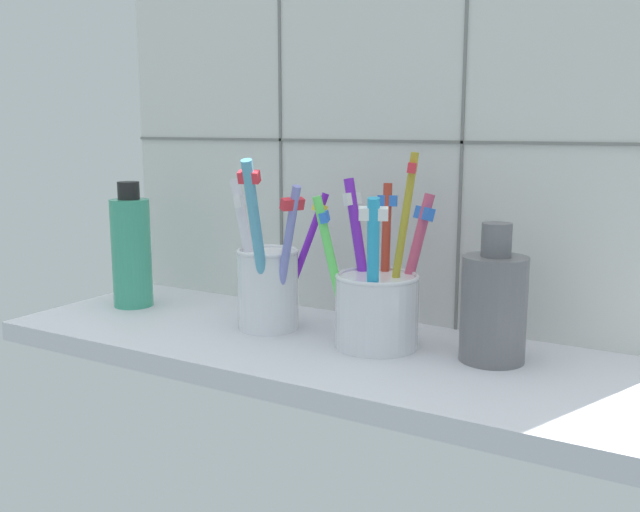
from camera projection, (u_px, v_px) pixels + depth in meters
The scene contains 6 objects.
counter_slab at pixel (312, 350), 70.07cm from camera, with size 64.00×22.00×2.00cm, color silver.
tile_wall_back at pixel (370, 126), 76.38cm from camera, with size 64.00×2.20×45.00cm.
toothbrush_cup_left at pixel (268, 281), 73.13cm from camera, with size 9.61×11.94×17.72cm.
toothbrush_cup_right at pixel (377, 301), 67.44cm from camera, with size 9.99×9.79×18.32cm.
ceramic_vase at pixel (494, 305), 63.20cm from camera, with size 5.79×5.79×12.36cm.
soap_bottle at pixel (131, 250), 82.36cm from camera, with size 4.47×4.47×14.36cm.
Camera 1 is at (34.73, -57.61, 22.69)cm, focal length 40.37 mm.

